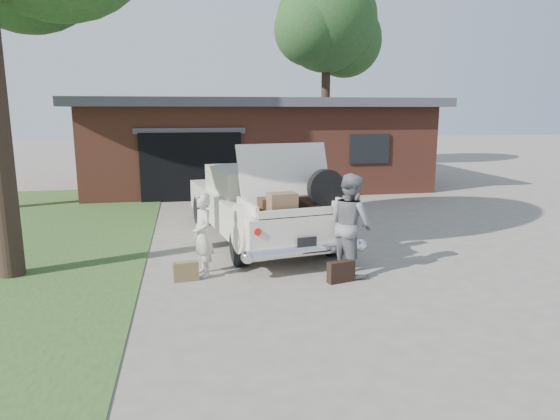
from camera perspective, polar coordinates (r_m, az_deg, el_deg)
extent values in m
plane|color=gray|center=(8.85, 0.73, -7.76)|extent=(90.00, 90.00, 0.00)
cube|color=#2D4C1E|center=(12.18, -28.76, -3.79)|extent=(6.00, 16.00, 0.02)
cube|color=brown|center=(19.93, -3.03, 7.33)|extent=(12.00, 7.00, 3.00)
cube|color=#4C4C51|center=(19.88, -3.08, 12.08)|extent=(12.80, 7.80, 0.30)
cube|color=black|center=(16.35, -10.11, 4.88)|extent=(3.20, 0.30, 2.20)
cube|color=#4C4C51|center=(16.19, -10.25, 8.89)|extent=(3.50, 0.12, 0.18)
cube|color=black|center=(17.36, 10.19, 6.90)|extent=(1.40, 0.08, 1.00)
cylinder|color=#38281E|center=(25.65, 5.20, 11.24)|extent=(0.44, 0.44, 5.72)
sphere|color=#315322|center=(25.99, 5.38, 20.74)|extent=(4.91, 4.91, 4.91)
sphere|color=#315322|center=(26.66, 7.45, 18.68)|extent=(3.68, 3.68, 3.68)
sphere|color=#315322|center=(25.08, 3.47, 19.93)|extent=(3.44, 3.44, 3.44)
cube|color=beige|center=(11.40, -2.52, 0.14)|extent=(2.97, 5.73, 0.71)
cube|color=beige|center=(11.60, -3.05, 3.48)|extent=(2.14, 2.46, 0.57)
cube|color=black|center=(12.59, -4.46, 3.98)|extent=(1.68, 0.37, 0.48)
cube|color=black|center=(10.63, -1.37, 2.64)|extent=(1.68, 0.37, 0.48)
cylinder|color=black|center=(9.47, -4.58, -4.23)|extent=(0.36, 0.75, 0.72)
cylinder|color=black|center=(10.14, 5.94, -3.20)|extent=(0.36, 0.75, 0.72)
cylinder|color=black|center=(12.99, -9.08, -0.05)|extent=(0.36, 0.75, 0.72)
cylinder|color=black|center=(13.48, -1.05, 0.51)|extent=(0.36, 0.75, 0.72)
cylinder|color=silver|center=(8.92, 3.04, -4.68)|extent=(2.24, 0.57, 0.20)
cylinder|color=#A5140F|center=(8.57, -2.64, -2.47)|extent=(0.15, 0.13, 0.13)
cylinder|color=#A5140F|center=(9.26, 7.97, -1.52)|extent=(0.15, 0.13, 0.13)
cube|color=black|center=(8.85, 3.10, -3.70)|extent=(0.37, 0.08, 0.19)
cube|color=black|center=(9.41, 1.36, 0.08)|extent=(1.87, 1.47, 0.04)
cube|color=beige|center=(9.10, -3.75, 0.38)|extent=(0.27, 1.19, 0.20)
cube|color=beige|center=(9.74, 6.14, 1.06)|extent=(0.27, 1.19, 0.20)
cube|color=beige|center=(8.85, 2.80, -0.22)|extent=(1.73, 0.36, 0.13)
cube|color=beige|center=(9.65, 0.55, 4.03)|extent=(1.89, 0.79, 1.19)
cube|color=#49331F|center=(9.34, -0.45, 0.83)|extent=(0.75, 0.55, 0.22)
cube|color=brown|center=(9.00, 0.24, 0.85)|extent=(0.56, 0.41, 0.35)
cube|color=black|center=(9.67, 1.80, 1.12)|extent=(0.70, 0.52, 0.20)
cylinder|color=black|center=(9.56, 5.26, 2.53)|extent=(0.74, 0.29, 0.72)
imported|color=beige|center=(8.89, -8.83, -2.82)|extent=(0.50, 0.62, 1.48)
imported|color=slate|center=(8.92, 8.10, -1.63)|extent=(0.94, 1.06, 1.82)
cube|color=olive|center=(8.80, -10.71, -6.93)|extent=(0.45, 0.19, 0.33)
cube|color=black|center=(8.66, 6.97, -7.00)|extent=(0.50, 0.27, 0.37)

